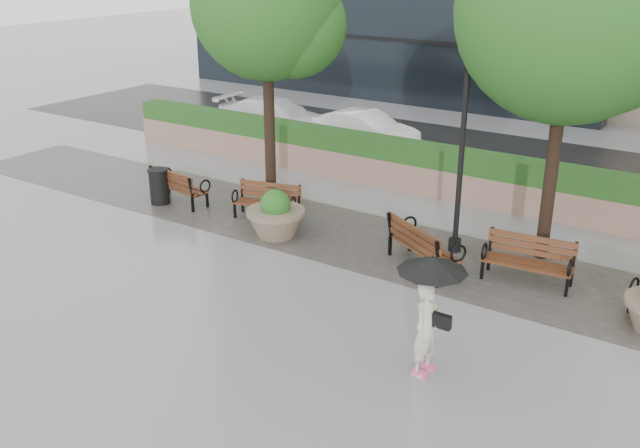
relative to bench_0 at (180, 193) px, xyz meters
The scene contains 16 objects.
ground 6.89m from the bench_0, 21.72° to the right, with size 100.00×100.00×0.00m, color gray.
cobble_strip 6.41m from the bench_0, ahead, with size 28.00×3.20×0.01m, color #383330.
hedge_wall 7.80m from the bench_0, 34.87° to the left, with size 24.00×0.80×1.35m.
asphalt_street 10.60m from the bench_0, 52.91° to the left, with size 40.00×7.00×0.00m, color black.
bench_0 is the anchor object (origin of this frame).
bench_1 2.68m from the bench_0, ahead, with size 1.75×1.03×0.88m.
bench_2 7.21m from the bench_0, ahead, with size 1.99×1.58×1.01m.
bench_3 9.29m from the bench_0, ahead, with size 1.84×0.87×0.95m.
planter_left 3.58m from the bench_0, ahead, with size 1.38×1.38×1.16m.
trash_bin 0.55m from the bench_0, 140.79° to the right, with size 0.54×0.54×0.90m, color black.
lamppost 7.66m from the bench_0, ahead, with size 0.28×0.28×4.25m.
tree_0 5.35m from the bench_0, 33.42° to the left, with size 3.72×3.67×6.92m.
tree_1 10.66m from the bench_0, 11.57° to the left, with size 4.56×4.56×7.57m.
car_left 7.54m from the bench_0, 106.59° to the left, with size 1.86×4.57×1.33m, color white.
car_right 7.67m from the bench_0, 80.07° to the left, with size 1.32×3.78×1.24m, color white.
pedestrian 9.79m from the bench_0, 22.54° to the right, with size 1.10×1.10×2.02m.
Camera 1 is at (6.63, -10.32, 6.44)m, focal length 40.00 mm.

